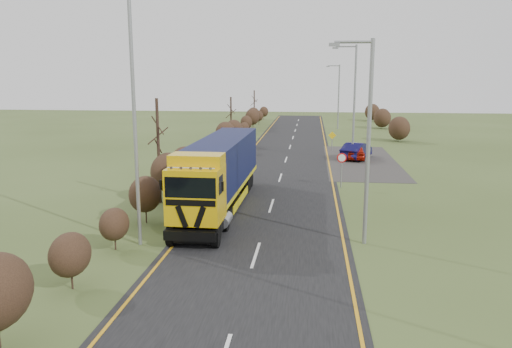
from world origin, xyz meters
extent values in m
plane|color=#3A4A1F|center=(0.00, 0.00, 0.00)|extent=(160.00, 160.00, 0.00)
cube|color=black|center=(0.00, 10.00, 0.01)|extent=(8.00, 120.00, 0.02)
cube|color=#2F2B29|center=(6.50, 20.00, 0.01)|extent=(6.00, 18.00, 0.02)
cube|color=#C78A12|center=(-3.70, 10.00, 0.03)|extent=(0.12, 116.00, 0.01)
cube|color=#C78A12|center=(3.70, 10.00, 0.03)|extent=(0.12, 116.00, 0.01)
cube|color=silver|center=(0.00, -4.00, 0.03)|extent=(0.12, 3.00, 0.01)
cube|color=silver|center=(0.00, 4.00, 0.03)|extent=(0.12, 3.00, 0.01)
cube|color=silver|center=(0.00, 12.00, 0.03)|extent=(0.12, 3.00, 0.01)
cube|color=silver|center=(0.00, 20.00, 0.03)|extent=(0.12, 3.00, 0.01)
cube|color=silver|center=(0.00, 28.00, 0.03)|extent=(0.12, 3.00, 0.01)
cube|color=silver|center=(0.00, 36.00, 0.03)|extent=(0.12, 3.00, 0.01)
cube|color=silver|center=(0.00, 44.00, 0.03)|extent=(0.12, 3.00, 0.01)
cube|color=silver|center=(0.00, 52.00, 0.03)|extent=(0.12, 3.00, 0.01)
cube|color=silver|center=(0.00, 60.00, 0.03)|extent=(0.12, 3.00, 0.01)
ellipsoid|color=black|center=(-5.97, -8.00, 1.26)|extent=(1.34, 1.74, 1.54)
ellipsoid|color=black|center=(-6.02, -4.00, 1.14)|extent=(1.21, 1.57, 1.39)
ellipsoid|color=black|center=(-6.00, 0.00, 1.49)|extent=(1.58, 2.06, 1.82)
ellipsoid|color=black|center=(-5.98, 4.00, 1.84)|extent=(1.96, 2.55, 2.25)
ellipsoid|color=black|center=(-6.03, 8.00, 1.72)|extent=(1.83, 2.38, 2.10)
ellipsoid|color=black|center=(-5.95, 12.00, 1.28)|extent=(1.37, 1.78, 1.57)
ellipsoid|color=black|center=(-6.06, 16.00, 1.13)|extent=(1.20, 1.56, 1.38)
ellipsoid|color=black|center=(-5.92, 20.00, 1.46)|extent=(1.55, 2.02, 1.78)
ellipsoid|color=black|center=(-6.09, 24.00, 1.83)|extent=(1.95, 2.53, 2.24)
ellipsoid|color=black|center=(-5.90, 28.00, 1.74)|extent=(1.85, 2.41, 2.13)
ellipsoid|color=black|center=(-6.12, 32.00, 1.31)|extent=(1.40, 1.81, 1.61)
ellipsoid|color=black|center=(-5.87, 36.00, 1.12)|extent=(1.19, 1.55, 1.37)
ellipsoid|color=black|center=(-6.14, 40.00, 1.43)|extent=(1.52, 1.97, 1.75)
ellipsoid|color=black|center=(-5.84, 44.00, 1.81)|extent=(1.93, 2.51, 2.22)
ellipsoid|color=black|center=(-6.17, 48.00, 1.76)|extent=(1.88, 2.44, 2.16)
ellipsoid|color=black|center=(-5.82, 52.00, 1.34)|extent=(1.43, 1.85, 1.64)
ellipsoid|color=black|center=(-6.19, 56.00, 1.12)|extent=(1.19, 1.55, 1.37)
ellipsoid|color=black|center=(-5.80, 60.00, 1.40)|extent=(1.49, 1.93, 1.71)
cylinder|color=#312118|center=(-6.50, 4.00, 3.03)|extent=(0.18, 0.18, 6.05)
cylinder|color=#312118|center=(-6.50, 30.00, 2.53)|extent=(0.18, 0.18, 5.06)
cylinder|color=#312118|center=(-6.50, 52.00, 2.57)|extent=(0.18, 0.18, 5.15)
cube|color=black|center=(-2.80, -1.74, 0.65)|extent=(2.31, 4.32, 0.42)
cube|color=#D8A909|center=(-2.80, -2.58, 2.19)|extent=(2.36, 2.09, 2.42)
cube|color=black|center=(-2.80, -3.56, 0.51)|extent=(2.33, 0.15, 0.51)
cube|color=black|center=(-3.19, -3.61, 1.44)|extent=(0.56, 0.03, 1.00)
cube|color=black|center=(-2.41, -3.61, 1.44)|extent=(0.56, 0.03, 1.00)
cube|color=black|center=(-2.80, -3.58, 2.70)|extent=(2.19, 0.10, 0.88)
cube|color=black|center=(-2.80, -3.61, 2.05)|extent=(2.14, 0.07, 0.26)
cube|color=#D8A909|center=(-2.80, -2.25, 3.66)|extent=(2.35, 1.34, 0.52)
cylinder|color=silver|center=(-2.80, -3.37, 3.49)|extent=(2.05, 0.09, 0.06)
cube|color=black|center=(-4.13, -3.37, 2.75)|extent=(0.08, 0.12, 0.42)
cube|color=black|center=(-1.47, -3.37, 2.75)|extent=(0.08, 0.12, 0.42)
cylinder|color=gray|center=(-3.87, -1.37, 0.70)|extent=(0.54, 1.22, 0.52)
cylinder|color=gray|center=(-1.73, -1.37, 0.70)|extent=(0.54, 1.22, 0.52)
cube|color=yellow|center=(-2.80, 4.31, 1.15)|extent=(2.53, 11.77, 0.22)
cube|color=black|center=(-2.80, 4.31, 2.54)|extent=(2.50, 11.39, 2.56)
cube|color=#111045|center=(-2.80, 10.01, 2.54)|extent=(2.31, 0.10, 2.56)
cube|color=#111045|center=(-2.80, -1.39, 2.54)|extent=(2.31, 0.10, 2.56)
cube|color=black|center=(-2.80, 7.85, 0.61)|extent=(2.20, 3.39, 0.33)
cube|color=yellow|center=(-3.94, 3.38, 0.51)|extent=(0.14, 5.12, 0.42)
cube|color=yellow|center=(-1.66, 3.38, 0.51)|extent=(0.14, 5.12, 0.42)
cylinder|color=black|center=(-3.78, -3.23, 0.48)|extent=(0.31, 0.97, 0.97)
cylinder|color=black|center=(-1.82, -3.23, 0.48)|extent=(0.31, 0.97, 0.97)
cylinder|color=black|center=(-3.78, -0.90, 0.48)|extent=(0.31, 0.97, 0.97)
cylinder|color=black|center=(-1.82, -0.90, 0.48)|extent=(0.31, 0.97, 0.97)
cylinder|color=black|center=(-3.78, 7.01, 0.48)|extent=(0.31, 0.97, 0.97)
cylinder|color=black|center=(-1.82, 7.01, 0.48)|extent=(0.31, 0.97, 0.97)
cylinder|color=black|center=(-3.78, 7.94, 0.48)|extent=(0.31, 0.97, 0.97)
cylinder|color=black|center=(-1.82, 7.94, 0.48)|extent=(0.31, 0.97, 0.97)
cylinder|color=black|center=(-3.78, 8.87, 0.48)|extent=(0.31, 0.97, 0.97)
cylinder|color=black|center=(-1.82, 8.87, 0.48)|extent=(0.31, 0.97, 0.97)
imported|color=#A51608|center=(6.10, 20.95, 0.67)|extent=(1.78, 4.02, 1.35)
imported|color=#0C0A38|center=(6.20, 21.23, 0.73)|extent=(3.22, 4.70, 1.47)
cylinder|color=gray|center=(4.60, -1.99, 4.40)|extent=(0.18, 0.18, 8.79)
cylinder|color=gray|center=(3.82, -1.99, 8.65)|extent=(1.56, 0.12, 0.12)
cube|color=gray|center=(3.04, -1.99, 8.55)|extent=(0.44, 0.18, 0.14)
cylinder|color=gray|center=(5.80, 20.45, 4.94)|extent=(0.18, 0.18, 9.88)
cylinder|color=gray|center=(4.92, 20.45, 9.71)|extent=(1.76, 0.12, 0.12)
cube|color=gray|center=(4.04, 20.45, 9.60)|extent=(0.49, 0.20, 0.15)
cylinder|color=gray|center=(5.80, 46.64, 4.39)|extent=(0.18, 0.18, 8.78)
cylinder|color=gray|center=(5.02, 46.64, 8.64)|extent=(1.56, 0.12, 0.12)
cube|color=gray|center=(4.24, 46.64, 8.54)|extent=(0.44, 0.18, 0.14)
cylinder|color=gray|center=(-5.20, -3.22, 5.51)|extent=(0.16, 0.16, 11.02)
cylinder|color=gray|center=(4.20, 9.31, 1.00)|extent=(0.08, 0.08, 2.00)
cylinder|color=red|center=(4.20, 9.28, 2.00)|extent=(0.64, 0.04, 0.64)
cylinder|color=white|center=(4.20, 9.26, 2.00)|extent=(0.48, 0.02, 0.48)
cylinder|color=gray|center=(4.20, 25.41, 0.75)|extent=(0.08, 0.08, 1.49)
cube|color=yellow|center=(4.20, 25.36, 1.60)|extent=(0.75, 0.04, 0.75)
camera|label=1|loc=(2.17, -23.43, 7.28)|focal=35.00mm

